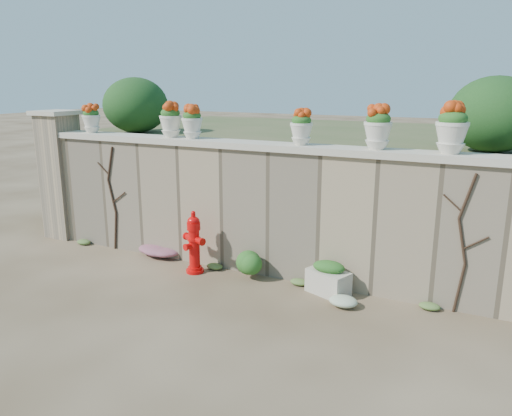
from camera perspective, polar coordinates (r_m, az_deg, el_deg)
The scene contains 20 objects.
ground at distance 6.93m, azimuth -7.64°, elevation -11.64°, with size 80.00×80.00×0.00m, color #4A3825.
stone_wall at distance 8.05m, azimuth -0.74°, elevation -0.23°, with size 8.00×0.40×2.00m, color gray.
wall_cap at distance 7.85m, azimuth -0.76°, elevation 7.21°, with size 8.10×0.52×0.10m, color beige.
gate_pillar at distance 10.51m, azimuth -21.36°, elevation 3.65°, with size 0.72×0.72×2.48m.
raised_fill at distance 10.93m, azimuth 6.94°, elevation 3.53°, with size 9.00×6.00×2.00m, color #384C23.
back_shrub_left at distance 10.58m, azimuth -13.59°, elevation 11.36°, with size 1.30×1.30×1.10m, color #143814.
back_shrub_right at distance 8.15m, azimuth 25.63°, elevation 9.62°, with size 1.30×1.30×1.10m, color #143814.
vine_left at distance 9.38m, azimuth -16.07°, elevation 1.23°, with size 0.60×0.04×1.91m.
vine_right at distance 7.02m, azimuth 22.58°, elevation -3.62°, with size 0.60×0.04×1.91m.
fire_hydrant at distance 8.08m, azimuth -7.10°, elevation -3.89°, with size 0.44×0.32×1.02m.
planter_box at distance 7.40m, azimuth 8.27°, elevation -7.98°, with size 0.69×0.55×0.50m.
green_shrub at distance 7.81m, azimuth -1.17°, elevation -6.06°, with size 0.63×0.57×0.60m, color #1E5119.
magenta_clump at distance 8.94m, azimuth -11.20°, elevation -4.85°, with size 0.96×0.64×0.26m, color #BE2684.
white_flowers at distance 7.02m, azimuth 10.49°, elevation -10.55°, with size 0.54×0.43×0.19m, color white.
urn_pot_0 at distance 9.74m, azimuth -18.31°, elevation 9.67°, with size 0.33×0.33×0.52m.
urn_pot_1 at distance 8.59m, azimuth -9.74°, elevation 9.88°, with size 0.37×0.37×0.58m.
urn_pot_2 at distance 8.35m, azimuth -7.32°, elevation 9.71°, with size 0.35×0.35×0.54m.
urn_pot_3 at distance 7.47m, azimuth 5.20°, elevation 9.16°, with size 0.33×0.33×0.52m.
urn_pot_4 at distance 7.14m, azimuth 13.76°, elevation 8.92°, with size 0.39×0.39×0.61m.
urn_pot_5 at distance 6.99m, azimuth 21.49°, elevation 8.45°, with size 0.42×0.42×0.66m.
Camera 1 is at (3.55, -5.14, 3.01)m, focal length 35.00 mm.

